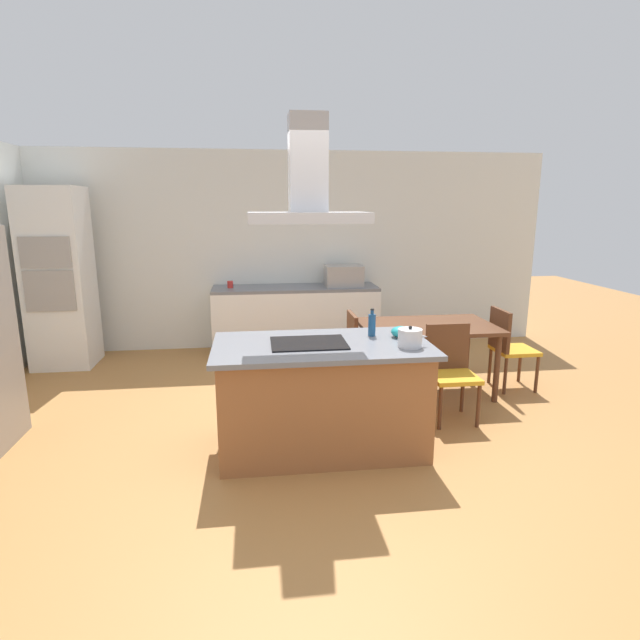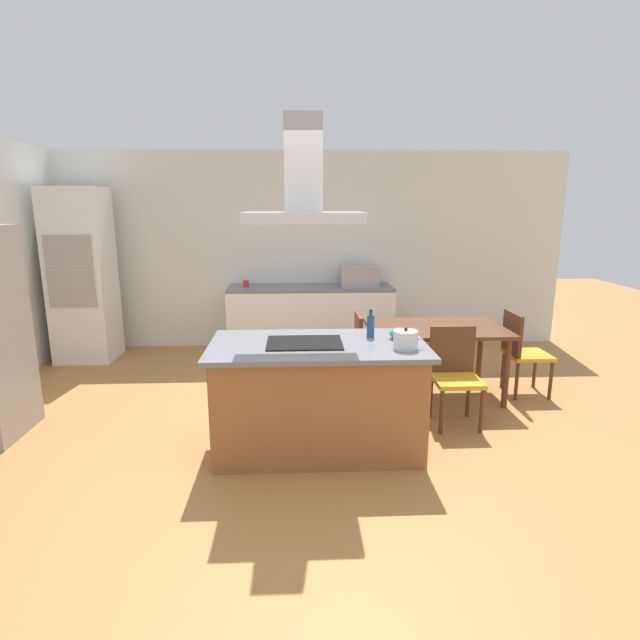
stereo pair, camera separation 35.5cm
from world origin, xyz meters
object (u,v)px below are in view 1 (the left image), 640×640
at_px(tea_kettle, 410,338).
at_px(dining_table, 427,332).
at_px(olive_oil_bottle, 372,324).
at_px(countertop_microwave, 344,276).
at_px(chair_at_right_end, 508,344).
at_px(cooktop, 309,343).
at_px(wall_oven_stack, 59,278).
at_px(coffee_mug_red, 230,284).
at_px(chair_at_left_end, 342,350).
at_px(range_hood, 308,189).
at_px(chair_facing_island, 450,366).
at_px(mixing_bowl, 401,332).

relative_size(tea_kettle, dining_table, 0.17).
relative_size(olive_oil_bottle, countertop_microwave, 0.47).
xyz_separation_m(olive_oil_bottle, chair_at_right_end, (1.74, 0.95, -0.49)).
xyz_separation_m(cooktop, wall_oven_stack, (-2.79, 2.65, 0.20)).
distance_m(olive_oil_bottle, chair_at_right_end, 2.04).
relative_size(tea_kettle, olive_oil_bottle, 1.03).
height_order(cooktop, chair_at_right_end, cooktop).
bearing_deg(coffee_mug_red, tea_kettle, -63.89).
xyz_separation_m(coffee_mug_red, dining_table, (2.12, -1.78, -0.28)).
relative_size(cooktop, chair_at_left_end, 0.67).
height_order(chair_at_left_end, range_hood, range_hood).
bearing_deg(range_hood, chair_facing_island, 18.45).
relative_size(tea_kettle, range_hood, 0.27).
height_order(cooktop, chair_facing_island, cooktop).
bearing_deg(cooktop, olive_oil_bottle, 18.07).
distance_m(olive_oil_bottle, wall_oven_stack, 4.16).
bearing_deg(chair_at_left_end, chair_facing_island, -36.01).
bearing_deg(olive_oil_bottle, coffee_mug_red, 115.45).
relative_size(coffee_mug_red, range_hood, 0.10).
distance_m(cooktop, chair_at_left_end, 1.28).
height_order(mixing_bowl, chair_facing_island, mixing_bowl).
relative_size(tea_kettle, chair_at_left_end, 0.27).
bearing_deg(tea_kettle, mixing_bowl, 87.49).
relative_size(olive_oil_bottle, chair_facing_island, 0.26).
bearing_deg(chair_at_right_end, countertop_microwave, 130.73).
bearing_deg(range_hood, countertop_microwave, 74.65).
distance_m(countertop_microwave, chair_facing_island, 2.55).
bearing_deg(coffee_mug_red, chair_facing_island, -49.00).
distance_m(cooktop, dining_table, 1.80).
distance_m(cooktop, wall_oven_stack, 3.85).
distance_m(dining_table, chair_at_right_end, 0.93).
height_order(tea_kettle, dining_table, tea_kettle).
xyz_separation_m(countertop_microwave, chair_facing_island, (0.59, -2.42, -0.53)).
xyz_separation_m(tea_kettle, chair_at_right_end, (1.52, 1.31, -0.46)).
bearing_deg(wall_oven_stack, chair_at_left_end, -24.97).
xyz_separation_m(cooktop, countertop_microwave, (0.79, 2.88, 0.13)).
bearing_deg(coffee_mug_red, chair_at_left_end, -55.79).
height_order(olive_oil_bottle, range_hood, range_hood).
height_order(countertop_microwave, wall_oven_stack, wall_oven_stack).
bearing_deg(mixing_bowl, chair_at_left_end, 107.36).
bearing_deg(cooktop, wall_oven_stack, 136.54).
relative_size(dining_table, chair_at_left_end, 1.57).
bearing_deg(dining_table, tea_kettle, -114.87).
bearing_deg(dining_table, coffee_mug_red, 140.07).
relative_size(chair_at_left_end, chair_facing_island, 1.00).
relative_size(cooktop, tea_kettle, 2.50).
height_order(countertop_microwave, range_hood, range_hood).
distance_m(dining_table, range_hood, 2.29).
relative_size(wall_oven_stack, chair_at_right_end, 2.47).
bearing_deg(mixing_bowl, dining_table, 59.75).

